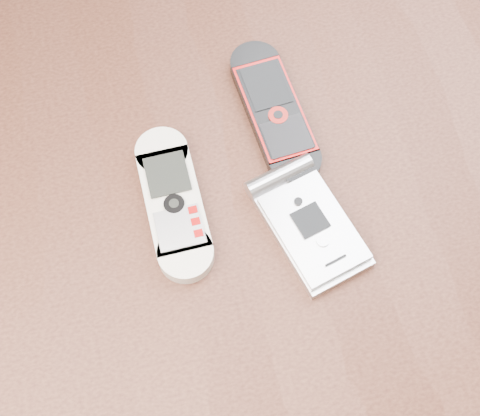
% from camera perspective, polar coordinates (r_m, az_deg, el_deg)
% --- Properties ---
extents(ground, '(4.00, 4.00, 0.00)m').
position_cam_1_polar(ground, '(1.30, -0.22, -13.72)').
color(ground, '#472B19').
rests_on(ground, ground).
extents(table, '(1.20, 0.80, 0.75)m').
position_cam_1_polar(table, '(0.67, -0.42, -4.07)').
color(table, black).
rests_on(table, ground).
extents(nokia_white, '(0.05, 0.14, 0.02)m').
position_cam_1_polar(nokia_white, '(0.57, -5.69, 0.51)').
color(nokia_white, silver).
rests_on(nokia_white, table).
extents(nokia_black_red, '(0.06, 0.16, 0.02)m').
position_cam_1_polar(nokia_black_red, '(0.61, 2.93, 8.26)').
color(nokia_black_red, black).
rests_on(nokia_black_red, table).
extents(motorola_razr, '(0.09, 0.13, 0.02)m').
position_cam_1_polar(motorola_razr, '(0.56, 6.10, -1.61)').
color(motorola_razr, '#BBBBC0').
rests_on(motorola_razr, table).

